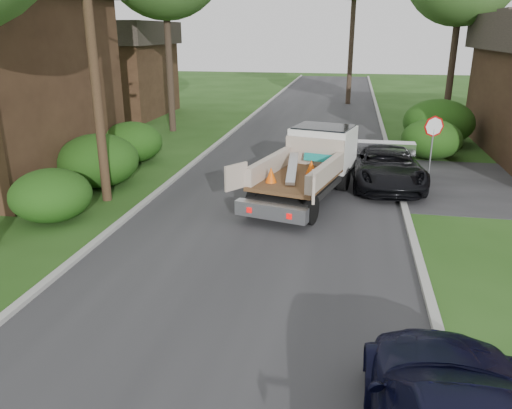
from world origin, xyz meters
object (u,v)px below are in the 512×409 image
object	(u,v)px
stop_sign	(433,135)
black_pickup	(385,165)
utility_pole	(91,35)
house_left_far	(109,67)
flatbed_truck	(313,160)

from	to	relation	value
stop_sign	black_pickup	size ratio (longest dim) A/B	0.47
utility_pole	house_left_far	xyz separation A→B (m)	(-8.02, 17.02, -2.12)
flatbed_truck	stop_sign	bearing A→B (deg)	40.70
house_left_far	black_pickup	size ratio (longest dim) A/B	1.45
stop_sign	flatbed_truck	size ratio (longest dim) A/B	0.41
stop_sign	utility_pole	size ratio (longest dim) A/B	0.25
house_left_far	flatbed_truck	size ratio (longest dim) A/B	1.24
house_left_far	flatbed_truck	distance (m)	21.05
stop_sign	utility_pole	distance (m)	11.91
flatbed_truck	house_left_far	bearing A→B (deg)	148.36
stop_sign	house_left_far	bearing A→B (deg)	145.19
black_pickup	flatbed_truck	bearing A→B (deg)	-151.41
utility_pole	flatbed_truck	size ratio (longest dim) A/B	1.64
utility_pole	black_pickup	world-z (taller)	utility_pole
house_left_far	black_pickup	bearing A→B (deg)	-38.12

